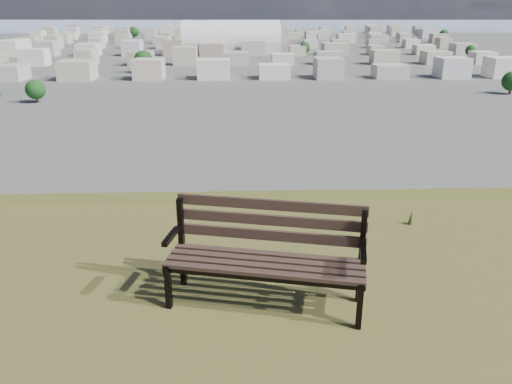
{
  "coord_description": "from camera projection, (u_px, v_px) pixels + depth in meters",
  "views": [
    {
      "loc": [
        0.36,
        -2.15,
        27.44
      ],
      "look_at": [
        0.57,
        3.56,
        25.3
      ],
      "focal_mm": 35.0,
      "sensor_mm": 36.0,
      "label": 1
    }
  ],
  "objects": [
    {
      "name": "far_hills",
      "position": [
        213.0,
        6.0,
        1313.32
      ],
      "size": [
        2050.0,
        340.0,
        60.0
      ],
      "color": "#9EACC4",
      "rests_on": "ground"
    },
    {
      "name": "bay_water",
      "position": [
        237.0,
        22.0,
        853.75
      ],
      "size": [
        2400.0,
        700.0,
        0.12
      ],
      "primitive_type": "cube",
      "color": "#899EAF",
      "rests_on": "ground"
    },
    {
      "name": "arena",
      "position": [
        231.0,
        42.0,
        307.88
      ],
      "size": [
        59.86,
        26.06,
        25.11
      ],
      "rotation": [
        0.0,
        0.0,
        0.02
      ],
      "color": "beige",
      "rests_on": "ground"
    },
    {
      "name": "city_trees",
      "position": [
        194.0,
        44.0,
        307.52
      ],
      "size": [
        406.52,
        387.2,
        9.98
      ],
      "color": "#38271C",
      "rests_on": "ground"
    },
    {
      "name": "park_bench",
      "position": [
        267.0,
        249.0,
        4.25
      ],
      "size": [
        1.74,
        0.88,
        0.87
      ],
      "rotation": [
        0.0,
        0.0,
        -0.22
      ],
      "color": "#3B2B22",
      "rests_on": "hilltop_mesa"
    },
    {
      "name": "city_blocks",
      "position": [
        237.0,
        39.0,
        379.48
      ],
      "size": [
        395.0,
        361.0,
        7.0
      ],
      "color": "beige",
      "rests_on": "ground"
    }
  ]
}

